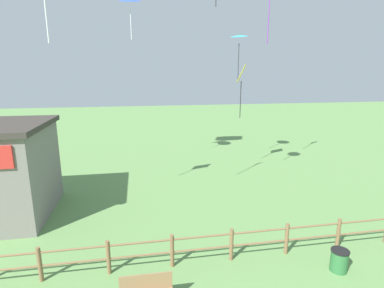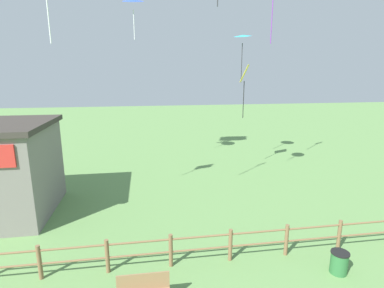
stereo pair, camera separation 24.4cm
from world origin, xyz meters
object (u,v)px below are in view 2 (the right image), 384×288
kite_cyan_delta (243,37)px  kite_blue_delta (133,1)px  kite_yellow_diamond (244,79)px  trash_bin (339,262)px

kite_cyan_delta → kite_blue_delta: bearing=-175.0°
kite_blue_delta → kite_yellow_diamond: (6.92, -0.78, -4.63)m
trash_bin → kite_yellow_diamond: kite_yellow_diamond is taller
kite_cyan_delta → kite_blue_delta: kite_blue_delta is taller
kite_cyan_delta → kite_yellow_diamond: size_ratio=0.94×
kite_cyan_delta → kite_yellow_diamond: (-0.25, -1.41, -2.77)m
kite_yellow_diamond → trash_bin: bearing=-91.3°
kite_yellow_diamond → kite_cyan_delta: bearing=80.1°
kite_blue_delta → kite_yellow_diamond: kite_blue_delta is taller
kite_blue_delta → kite_yellow_diamond: bearing=-6.4°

